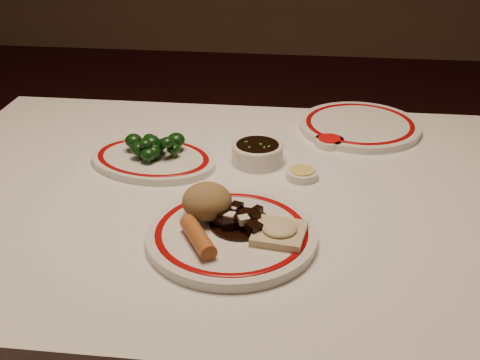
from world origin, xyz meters
name	(u,v)px	position (x,y,z in m)	size (l,w,h in m)	color
dining_table	(215,230)	(0.00, 0.00, 0.66)	(1.20, 0.90, 0.75)	white
main_plate	(232,235)	(0.05, -0.17, 0.76)	(0.35, 0.35, 0.02)	silver
rice_mound	(207,201)	(0.01, -0.13, 0.80)	(0.09, 0.09, 0.06)	olive
spring_roll	(198,237)	(0.01, -0.21, 0.78)	(0.03, 0.03, 0.10)	#B3642C
fried_wonton	(279,231)	(0.13, -0.18, 0.78)	(0.09, 0.09, 0.02)	#C6BB8C
stirfry_heap	(239,220)	(0.06, -0.15, 0.78)	(0.11, 0.10, 0.03)	black
broccoli_plate	(153,159)	(-0.14, 0.10, 0.76)	(0.31, 0.28, 0.02)	silver
broccoli_pile	(153,145)	(-0.14, 0.10, 0.79)	(0.13, 0.10, 0.05)	#23471C
soy_bowl	(257,154)	(0.07, 0.13, 0.77)	(0.11, 0.11, 0.04)	silver
sweet_sour_dish	(329,142)	(0.22, 0.23, 0.76)	(0.06, 0.06, 0.02)	silver
mustard_dish	(302,174)	(0.16, 0.07, 0.76)	(0.06, 0.06, 0.02)	silver
far_plate	(360,126)	(0.29, 0.33, 0.76)	(0.33, 0.33, 0.02)	silver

